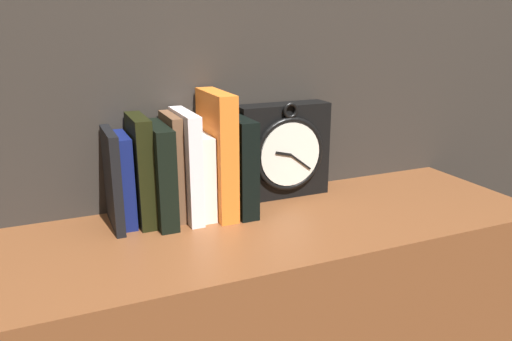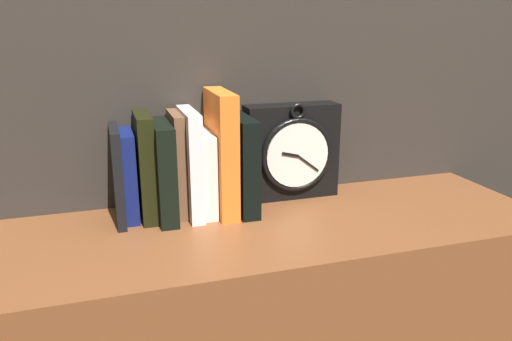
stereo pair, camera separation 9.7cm
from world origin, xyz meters
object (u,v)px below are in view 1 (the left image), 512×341
(book_slot5_white, at_px, (186,165))
(book_slot6_white, at_px, (200,174))
(book_slot1_navy, at_px, (123,179))
(book_slot0_black, at_px, (112,179))
(book_slot4_brown, at_px, (173,166))
(book_slot7_orange, at_px, (217,154))
(book_slot2_black, at_px, (141,170))
(book_slot3_black, at_px, (160,174))
(book_slot8_black, at_px, (237,164))
(clock, at_px, (283,151))

(book_slot5_white, xyz_separation_m, book_slot6_white, (0.03, 0.01, -0.02))
(book_slot1_navy, bearing_deg, book_slot0_black, -153.94)
(book_slot4_brown, xyz_separation_m, book_slot7_orange, (0.09, -0.02, 0.02))
(book_slot2_black, distance_m, book_slot6_white, 0.12)
(book_slot6_white, bearing_deg, book_slot3_black, -174.49)
(book_slot4_brown, height_order, book_slot5_white, book_slot5_white)
(book_slot1_navy, distance_m, book_slot4_brown, 0.10)
(book_slot3_black, bearing_deg, book_slot4_brown, 28.46)
(book_slot0_black, bearing_deg, book_slot3_black, -5.79)
(book_slot2_black, distance_m, book_slot8_black, 0.20)
(book_slot3_black, relative_size, book_slot6_white, 1.14)
(book_slot0_black, height_order, book_slot2_black, book_slot2_black)
(book_slot0_black, distance_m, book_slot6_white, 0.18)
(book_slot5_white, relative_size, book_slot7_orange, 0.86)
(book_slot1_navy, bearing_deg, book_slot7_orange, -6.60)
(book_slot1_navy, relative_size, book_slot5_white, 0.82)
(book_slot3_black, height_order, book_slot7_orange, book_slot7_orange)
(book_slot0_black, height_order, book_slot8_black, book_slot8_black)
(book_slot1_navy, xyz_separation_m, book_slot5_white, (0.13, -0.02, 0.02))
(book_slot4_brown, xyz_separation_m, book_slot5_white, (0.03, -0.01, 0.00))
(book_slot1_navy, distance_m, book_slot2_black, 0.04)
(book_slot2_black, bearing_deg, book_slot4_brown, 3.41)
(book_slot1_navy, bearing_deg, book_slot4_brown, -1.84)
(clock, distance_m, book_slot3_black, 0.30)
(book_slot1_navy, relative_size, book_slot4_brown, 0.85)
(book_slot0_black, distance_m, book_slot1_navy, 0.03)
(book_slot5_white, height_order, book_slot8_black, book_slot5_white)
(book_slot8_black, bearing_deg, book_slot0_black, 177.34)
(clock, distance_m, book_slot8_black, 0.14)
(clock, bearing_deg, book_slot3_black, -172.45)
(book_slot0_black, bearing_deg, book_slot4_brown, 3.64)
(book_slot1_navy, xyz_separation_m, book_slot7_orange, (0.19, -0.02, 0.04))
(book_slot3_black, bearing_deg, book_slot8_black, -0.94)
(book_slot4_brown, xyz_separation_m, book_slot8_black, (0.13, -0.02, -0.01))
(book_slot0_black, distance_m, book_slot4_brown, 0.12)
(book_slot0_black, height_order, book_slot1_navy, book_slot0_black)
(book_slot2_black, xyz_separation_m, book_slot8_black, (0.20, -0.02, -0.01))
(book_slot8_black, bearing_deg, book_slot7_orange, 178.84)
(book_slot2_black, relative_size, book_slot6_white, 1.24)
(clock, relative_size, book_slot7_orange, 0.87)
(book_slot8_black, bearing_deg, book_slot5_white, 177.33)
(book_slot0_black, height_order, book_slot4_brown, book_slot4_brown)
(book_slot0_black, bearing_deg, book_slot2_black, 3.90)
(book_slot0_black, relative_size, book_slot1_navy, 1.07)
(book_slot4_brown, height_order, book_slot8_black, book_slot4_brown)
(book_slot6_white, distance_m, book_slot7_orange, 0.06)
(book_slot5_white, xyz_separation_m, book_slot8_black, (0.11, -0.01, -0.01))
(book_slot4_brown, bearing_deg, book_slot7_orange, -11.73)
(book_slot2_black, distance_m, book_slot5_white, 0.09)
(book_slot0_black, distance_m, book_slot2_black, 0.06)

